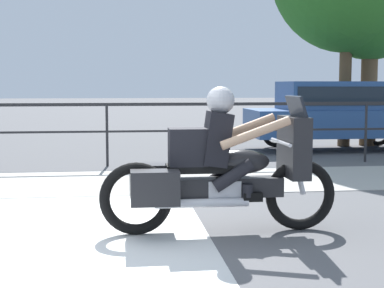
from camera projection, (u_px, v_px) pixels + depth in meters
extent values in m
plane|color=#565659|center=(97.00, 238.00, 5.93)|extent=(120.00, 120.00, 0.00)
cube|color=#A8A59E|center=(105.00, 182.00, 9.28)|extent=(44.00, 2.40, 0.01)
cube|color=silver|center=(69.00, 244.00, 5.70)|extent=(2.79, 6.00, 0.01)
cube|color=#232326|center=(107.00, 104.00, 11.00)|extent=(36.00, 0.04, 0.06)
cube|color=#232326|center=(107.00, 132.00, 11.06)|extent=(36.00, 0.03, 0.04)
cylinder|color=#232326|center=(107.00, 135.00, 11.06)|extent=(0.05, 0.05, 1.20)
cylinder|color=#232326|center=(366.00, 132.00, 11.68)|extent=(0.05, 0.05, 1.20)
torus|color=black|center=(300.00, 195.00, 6.23)|extent=(0.75, 0.11, 0.75)
torus|color=black|center=(136.00, 199.00, 6.02)|extent=(0.75, 0.11, 0.75)
cube|color=#232326|center=(220.00, 187.00, 6.12)|extent=(1.32, 0.22, 0.20)
cube|color=silver|center=(223.00, 192.00, 6.13)|extent=(0.34, 0.26, 0.26)
ellipsoid|color=#232326|center=(239.00, 162.00, 6.12)|extent=(0.64, 0.30, 0.26)
cube|color=black|center=(203.00, 168.00, 6.08)|extent=(0.76, 0.28, 0.08)
cube|color=#232326|center=(294.00, 147.00, 6.17)|extent=(0.20, 0.63, 0.64)
cube|color=#1E232B|center=(296.00, 107.00, 6.13)|extent=(0.10, 0.53, 0.24)
cylinder|color=silver|center=(281.00, 142.00, 6.15)|extent=(0.04, 0.70, 0.04)
cylinder|color=silver|center=(202.00, 203.00, 5.95)|extent=(0.95, 0.09, 0.09)
cube|color=#232326|center=(155.00, 188.00, 5.79)|extent=(0.48, 0.28, 0.34)
cube|color=#232326|center=(152.00, 180.00, 6.27)|extent=(0.48, 0.28, 0.34)
cylinder|color=silver|center=(298.00, 171.00, 6.20)|extent=(0.18, 0.06, 0.51)
cube|color=black|center=(217.00, 139.00, 6.06)|extent=(0.31, 0.36, 0.57)
sphere|color=tan|center=(221.00, 102.00, 6.03)|extent=(0.23, 0.23, 0.23)
sphere|color=#B7B7BC|center=(221.00, 100.00, 6.03)|extent=(0.29, 0.29, 0.29)
cylinder|color=black|center=(233.00, 176.00, 5.97)|extent=(0.44, 0.13, 0.34)
cylinder|color=black|center=(248.00, 190.00, 6.00)|extent=(0.11, 0.11, 0.13)
cube|color=black|center=(252.00, 197.00, 6.02)|extent=(0.20, 0.10, 0.09)
cylinder|color=black|center=(228.00, 171.00, 6.27)|extent=(0.44, 0.13, 0.34)
cylinder|color=black|center=(242.00, 185.00, 6.30)|extent=(0.11, 0.11, 0.13)
cube|color=black|center=(246.00, 192.00, 6.31)|extent=(0.20, 0.10, 0.09)
cylinder|color=tan|center=(256.00, 133.00, 5.80)|extent=(0.71, 0.09, 0.33)
cylinder|color=tan|center=(243.00, 129.00, 6.39)|extent=(0.71, 0.09, 0.33)
cube|color=black|center=(188.00, 147.00, 6.03)|extent=(0.39, 0.28, 0.38)
cube|color=#284C84|center=(340.00, 122.00, 13.78)|extent=(4.28, 1.78, 0.62)
cube|color=#284C84|center=(330.00, 95.00, 13.69)|extent=(2.23, 1.57, 0.65)
cube|color=#19232D|center=(375.00, 95.00, 13.82)|extent=(0.04, 1.39, 0.52)
cube|color=#19232D|center=(330.00, 95.00, 13.69)|extent=(2.05, 1.60, 0.42)
torus|color=black|center=(378.00, 132.00, 14.78)|extent=(0.69, 0.11, 0.69)
torus|color=black|center=(295.00, 139.00, 12.85)|extent=(0.69, 0.11, 0.69)
torus|color=black|center=(276.00, 133.00, 14.46)|extent=(0.69, 0.11, 0.69)
cylinder|color=brown|center=(345.00, 89.00, 14.59)|extent=(0.30, 0.30, 2.84)
cylinder|color=brown|center=(369.00, 94.00, 14.79)|extent=(0.40, 0.40, 2.60)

